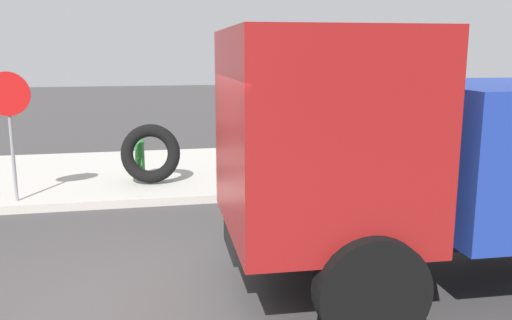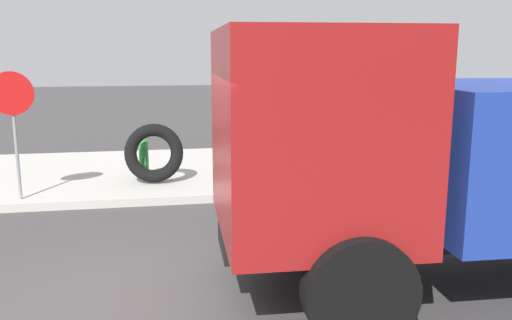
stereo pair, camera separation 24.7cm
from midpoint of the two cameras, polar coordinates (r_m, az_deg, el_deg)
ground_plane at (r=6.39m, az=-15.40°, el=-14.78°), size 80.00×80.00×0.00m
sidewalk_curb at (r=12.54m, az=-13.63°, el=-1.43°), size 36.00×5.00×0.15m
fire_hydrant at (r=11.73m, az=-12.61°, el=0.36°), size 0.23×0.52×0.84m
loose_tire at (r=11.15m, az=-11.56°, el=0.66°), size 1.24×0.64×1.21m
stop_sign at (r=10.40m, az=-24.97°, el=4.53°), size 0.76×0.08×2.28m
dump_truck_blue at (r=7.08m, az=23.53°, el=0.95°), size 7.08×2.98×3.00m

